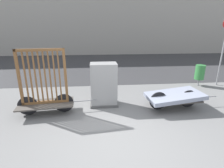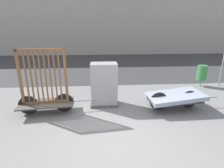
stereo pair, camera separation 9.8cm
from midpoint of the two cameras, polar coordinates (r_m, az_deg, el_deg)
name	(u,v)px [view 2 (the right image)]	position (r m, az deg, el deg)	size (l,w,h in m)	color
ground_plane	(117,144)	(3.97, 2.53, -19.12)	(60.00, 60.00, 0.00)	slate
road_strip	(105,64)	(12.13, -2.17, 6.41)	(56.00, 9.33, 0.01)	#38383A
building_facade	(102,3)	(18.71, -3.14, 24.90)	(48.00, 4.00, 9.46)	#B2ADA3
bike_cart_with_bedframe	(45,93)	(5.32, -20.41, -2.65)	(2.26, 0.91, 1.87)	#4C4742
bike_cart_with_mattress	(175,97)	(5.68, 20.24, -4.04)	(2.31, 1.07, 0.56)	#4C4742
utility_cabinet	(104,86)	(5.53, -2.09, -0.59)	(0.88, 0.60, 1.37)	#4C4C4C
trash_bin	(202,73)	(8.33, 27.58, 3.29)	(0.39, 0.39, 0.90)	gray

